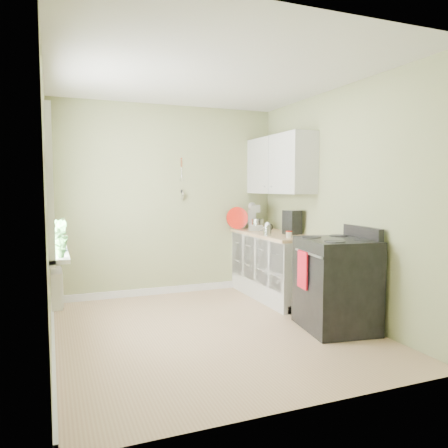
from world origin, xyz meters
name	(u,v)px	position (x,y,z in m)	size (l,w,h in m)	color
floor	(211,331)	(0.00, 0.00, -0.01)	(3.20, 3.60, 0.02)	tan
ceiling	(211,73)	(0.00, 0.00, 2.71)	(3.20, 3.60, 0.02)	white
wall_back	(168,200)	(0.00, 1.81, 1.35)	(3.20, 0.02, 2.70)	#9BA16D
wall_left	(46,208)	(-1.61, 0.00, 1.35)	(0.02, 3.60, 2.70)	#9BA16D
wall_right	(338,203)	(1.61, 0.00, 1.35)	(0.02, 3.60, 2.70)	#9BA16D
base_cabinets	(274,267)	(1.30, 1.00, 0.43)	(0.60, 1.60, 0.87)	silver
countertop	(274,234)	(1.29, 1.00, 0.89)	(0.64, 1.60, 0.04)	tan
upper_cabinets	(280,165)	(1.43, 1.10, 1.85)	(0.35, 1.40, 0.80)	silver
window	(48,186)	(-1.58, 0.30, 1.55)	(0.06, 1.14, 1.44)	white
window_sill	(58,253)	(-1.51, 0.30, 0.88)	(0.18, 1.14, 0.04)	white
radiator	(56,287)	(-1.54, 0.25, 0.55)	(0.12, 0.50, 0.35)	white
wall_utensils	(182,186)	(0.20, 1.78, 1.56)	(0.02, 0.14, 0.58)	tan
stove	(336,283)	(1.28, -0.44, 0.50)	(0.82, 0.90, 1.11)	black
stand_mixer	(255,218)	(1.24, 1.50, 1.08)	(0.31, 0.37, 0.41)	#B2B2B7
kettle	(267,229)	(1.05, 0.73, 1.00)	(0.18, 0.10, 0.18)	silver
coffee_maker	(292,223)	(1.43, 0.76, 1.06)	(0.22, 0.23, 0.32)	black
red_tray	(237,218)	(1.05, 1.72, 1.08)	(0.33, 0.33, 0.02)	red
jar	(289,234)	(1.18, 0.40, 0.95)	(0.08, 0.08, 0.09)	#B6A78C
plant_a	(60,243)	(-1.50, -0.12, 1.04)	(0.15, 0.10, 0.28)	#3D7934
plant_b	(59,237)	(-1.50, 0.17, 1.06)	(0.18, 0.14, 0.32)	#3D7934
plant_c	(59,233)	(-1.50, 0.49, 1.06)	(0.18, 0.18, 0.33)	#3D7934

